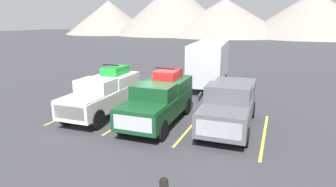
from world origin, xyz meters
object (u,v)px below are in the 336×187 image
object	(u,v)px
pickup_truck_c	(230,104)
camper_trailer_a	(210,61)
pickup_truck_a	(105,93)
pickup_truck_b	(160,99)

from	to	relation	value
pickup_truck_c	camper_trailer_a	xyz separation A→B (m)	(-3.01, 8.49, 0.80)
pickup_truck_a	pickup_truck_b	distance (m)	3.27
pickup_truck_b	camper_trailer_a	world-z (taller)	camper_trailer_a
pickup_truck_b	camper_trailer_a	distance (m)	9.12
pickup_truck_a	pickup_truck_c	xyz separation A→B (m)	(6.64, 0.56, -0.08)
pickup_truck_a	camper_trailer_a	distance (m)	9.77
camper_trailer_a	pickup_truck_a	bearing A→B (deg)	-111.88
pickup_truck_a	pickup_truck_b	world-z (taller)	pickup_truck_b
pickup_truck_a	camper_trailer_a	world-z (taller)	camper_trailer_a
pickup_truck_b	pickup_truck_a	bearing A→B (deg)	179.28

